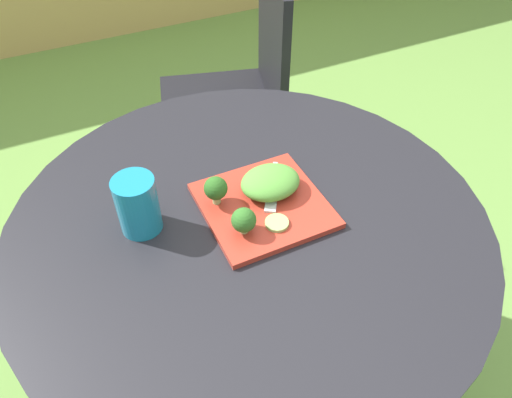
% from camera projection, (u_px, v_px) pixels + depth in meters
% --- Properties ---
extents(ground_plane, '(12.00, 12.00, 0.00)m').
position_uv_depth(ground_plane, '(251.00, 379.00, 1.52)').
color(ground_plane, '#669342').
extents(patio_table, '(1.00, 1.00, 0.74)m').
position_uv_depth(patio_table, '(250.00, 284.00, 1.17)').
color(patio_table, black).
rests_on(patio_table, ground_plane).
extents(patio_chair, '(0.54, 0.54, 0.90)m').
position_uv_depth(patio_chair, '(243.00, 81.00, 1.79)').
color(patio_chair, black).
rests_on(patio_chair, ground_plane).
extents(salad_plate, '(0.25, 0.25, 0.01)m').
position_uv_depth(salad_plate, '(263.00, 205.00, 1.02)').
color(salad_plate, '#AD3323').
rests_on(salad_plate, patio_table).
extents(drinking_glass, '(0.08, 0.08, 0.12)m').
position_uv_depth(drinking_glass, '(138.00, 207.00, 0.95)').
color(drinking_glass, teal).
rests_on(drinking_glass, patio_table).
extents(fork, '(0.10, 0.14, 0.00)m').
position_uv_depth(fork, '(272.00, 190.00, 1.04)').
color(fork, silver).
rests_on(fork, salad_plate).
extents(lettuce_mound, '(0.13, 0.11, 0.05)m').
position_uv_depth(lettuce_mound, '(270.00, 182.00, 1.03)').
color(lettuce_mound, '#519338').
rests_on(lettuce_mound, salad_plate).
extents(broccoli_floret_0, '(0.05, 0.05, 0.06)m').
position_uv_depth(broccoli_floret_0, '(244.00, 220.00, 0.94)').
color(broccoli_floret_0, '#99B770').
rests_on(broccoli_floret_0, salad_plate).
extents(broccoli_floret_1, '(0.05, 0.05, 0.06)m').
position_uv_depth(broccoli_floret_1, '(216.00, 189.00, 0.99)').
color(broccoli_floret_1, '#99B770').
rests_on(broccoli_floret_1, salad_plate).
extents(cucumber_slice_0, '(0.05, 0.05, 0.01)m').
position_uv_depth(cucumber_slice_0, '(277.00, 223.00, 0.97)').
color(cucumber_slice_0, '#8EB766').
rests_on(cucumber_slice_0, salad_plate).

